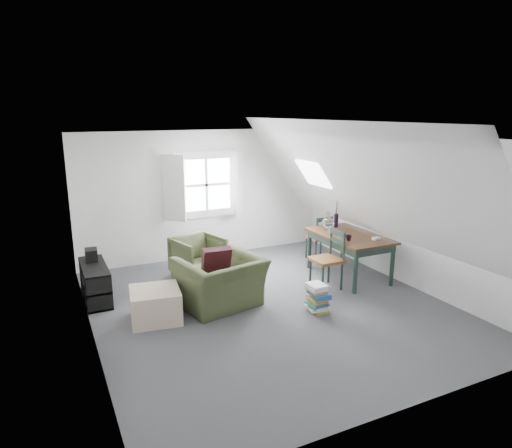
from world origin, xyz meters
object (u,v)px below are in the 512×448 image
dining_chair_far (320,237)px  magazine_stack (318,298)px  media_shelf (96,285)px  ottoman (155,305)px  dining_table (349,240)px  armchair_far (199,276)px  dining_chair_near (328,259)px  armchair_near (221,306)px

dining_chair_far → magazine_stack: size_ratio=2.15×
media_shelf → magazine_stack: 3.39m
ottoman → dining_table: (3.48, 0.25, 0.44)m
dining_chair_far → media_shelf: 4.21m
dining_table → dining_chair_far: size_ratio=1.72×
armchair_far → dining_chair_near: (1.75, -1.45, 0.50)m
armchair_near → armchair_far: size_ratio=1.46×
armchair_far → media_shelf: (-1.77, -0.33, 0.25)m
armchair_near → media_shelf: size_ratio=1.06×
dining_table → magazine_stack: (-1.29, -0.99, -0.46)m
dining_chair_far → dining_chair_near: dining_chair_near is taller
dining_table → dining_chair_far: dining_chair_far is taller
magazine_stack → dining_chair_far: bearing=56.1°
armchair_far → magazine_stack: 2.43m
armchair_far → media_shelf: size_ratio=0.73×
armchair_far → ottoman: 1.81m
magazine_stack → dining_table: bearing=37.7°
dining_table → dining_chair_far: 1.02m
dining_chair_far → magazine_stack: bearing=64.7°
armchair_near → magazine_stack: (1.21, -0.79, 0.21)m
media_shelf → magazine_stack: bearing=-30.0°
dining_table → dining_chair_near: dining_chair_near is taller
armchair_near → ottoman: size_ratio=1.72×
ottoman → dining_chair_near: 2.87m
dining_chair_far → media_shelf: dining_chair_far is taller
ottoman → dining_chair_near: size_ratio=0.69×
dining_chair_far → dining_chair_near: (-0.68, -1.29, 0.04)m
dining_table → magazine_stack: size_ratio=3.69×
dining_chair_near → magazine_stack: 1.01m
media_shelf → ottoman: bearing=-55.9°
armchair_far → dining_chair_near: 2.33m
dining_table → magazine_stack: dining_table is taller
armchair_far → media_shelf: media_shelf is taller
armchair_near → media_shelf: bearing=-44.1°
dining_chair_near → armchair_far: bearing=-117.7°
dining_table → armchair_near: bearing=-174.4°
dining_chair_far → armchair_near: bearing=33.9°
armchair_near → armchair_far: (0.12, 1.37, 0.00)m
dining_table → dining_chair_near: size_ratio=1.58×
ottoman → dining_table: size_ratio=0.44×
media_shelf → magazine_stack: (2.86, -1.83, -0.04)m
armchair_near → dining_chair_far: (2.55, 1.21, 0.46)m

